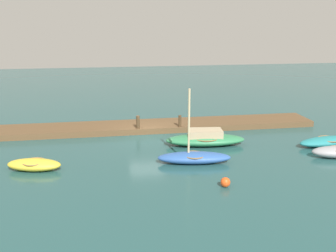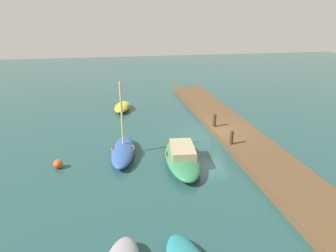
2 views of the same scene
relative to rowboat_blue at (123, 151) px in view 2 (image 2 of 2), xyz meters
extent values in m
plane|color=#234C4C|center=(2.01, -5.82, -0.36)|extent=(84.00, 84.00, 0.00)
cube|color=brown|center=(2.01, -7.55, -0.15)|extent=(25.51, 2.93, 0.41)
ellipsoid|color=#2D569E|center=(0.00, 0.00, -0.04)|extent=(4.28, 1.83, 0.64)
torus|color=olive|center=(0.00, 0.00, 0.14)|extent=(1.51, 1.51, 0.07)
cylinder|color=#C6B284|center=(0.32, -0.05, 2.03)|extent=(0.12, 0.12, 3.75)
ellipsoid|color=gold|center=(8.75, -0.36, -0.04)|extent=(3.12, 1.83, 0.64)
torus|color=olive|center=(8.75, -0.36, 0.13)|extent=(1.52, 1.52, 0.07)
ellipsoid|color=#2D7A4C|center=(-1.47, -3.10, -0.01)|extent=(5.28, 2.34, 0.70)
torus|color=olive|center=(-1.47, -3.10, 0.18)|extent=(2.07, 2.07, 0.07)
cube|color=tan|center=(-1.46, -3.10, 0.44)|extent=(2.25, 1.44, 0.48)
cylinder|color=#47331E|center=(-0.43, -6.33, 0.47)|extent=(0.21, 0.21, 0.83)
cylinder|color=#47331E|center=(2.58, -6.33, 0.51)|extent=(0.25, 0.25, 0.92)
sphere|color=#E54C19|center=(-0.75, 3.44, -0.12)|extent=(0.48, 0.48, 0.48)
camera|label=1|loc=(4.90, 20.27, 7.49)|focal=41.75mm
camera|label=2|loc=(-15.28, 0.38, 7.18)|focal=31.29mm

